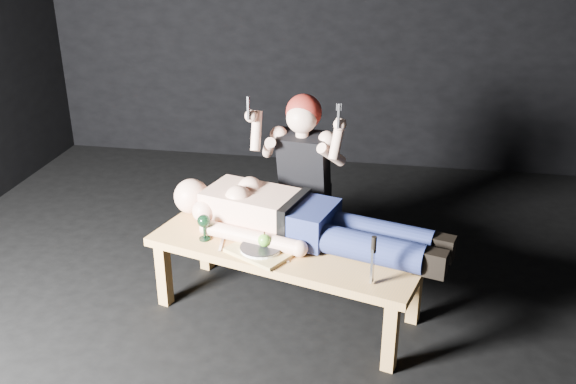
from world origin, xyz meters
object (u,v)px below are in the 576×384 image
(kneeling_woman, at_px, (307,179))
(serving_tray, at_px, (261,251))
(lying_man, at_px, (303,216))
(carving_knife, at_px, (373,261))
(table, at_px, (287,279))
(goblet, at_px, (204,227))

(kneeling_woman, distance_m, serving_tray, 0.74)
(lying_man, xyz_separation_m, carving_knife, (0.41, -0.43, -0.01))
(kneeling_woman, xyz_separation_m, serving_tray, (-0.15, -0.71, -0.15))
(table, bearing_deg, kneeling_woman, 103.01)
(carving_knife, bearing_deg, kneeling_woman, 132.26)
(kneeling_woman, relative_size, serving_tray, 3.59)
(lying_man, bearing_deg, carving_knife, -30.32)
(table, bearing_deg, lying_man, 66.74)
(table, relative_size, serving_tray, 4.55)
(serving_tray, bearing_deg, table, 43.89)
(kneeling_woman, xyz_separation_m, carving_knife, (0.46, -0.93, -0.02))
(serving_tray, distance_m, carving_knife, 0.66)
(serving_tray, height_order, goblet, goblet)
(serving_tray, relative_size, goblet, 2.18)
(serving_tray, bearing_deg, carving_knife, -19.20)
(table, height_order, lying_man, lying_man)
(table, distance_m, goblet, 0.56)
(table, height_order, kneeling_woman, kneeling_woman)
(goblet, height_order, carving_knife, carving_knife)
(kneeling_woman, bearing_deg, serving_tray, -93.91)
(table, xyz_separation_m, lying_man, (0.08, 0.10, 0.36))
(table, height_order, carving_knife, carving_knife)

